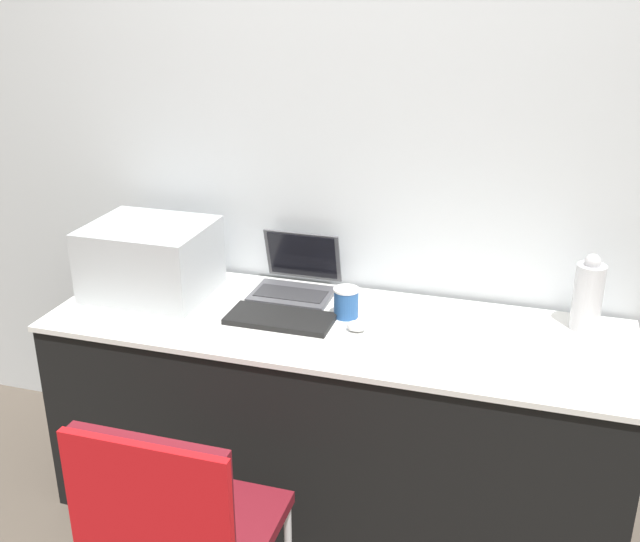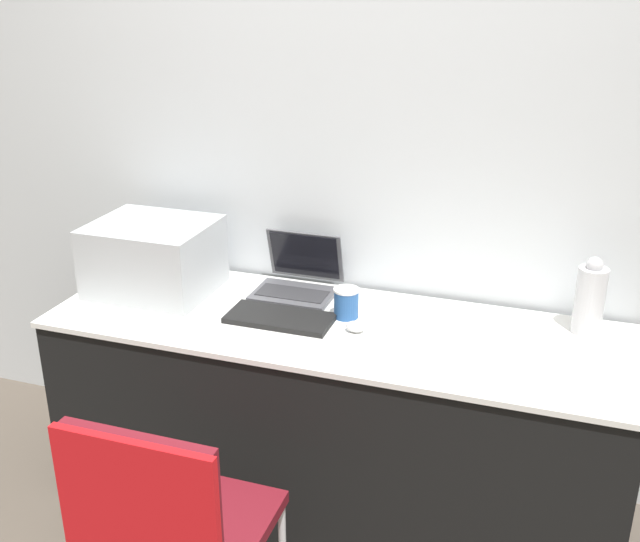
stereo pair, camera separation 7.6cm
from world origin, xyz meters
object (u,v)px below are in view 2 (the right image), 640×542
at_px(external_keyboard, 280,318).
at_px(printer, 153,255).
at_px(metal_pitcher, 590,298).
at_px(coffee_cup, 346,303).
at_px(mouse, 355,327).
at_px(chair, 166,527).
at_px(laptop_left, 298,280).

bearing_deg(external_keyboard, printer, 169.92).
bearing_deg(metal_pitcher, coffee_cup, -169.80).
distance_m(coffee_cup, mouse, 0.13).
height_order(coffee_cup, chair, chair).
bearing_deg(mouse, chair, -107.62).
relative_size(printer, chair, 0.50).
distance_m(coffee_cup, chair, 1.02).
bearing_deg(printer, metal_pitcher, 5.53).
bearing_deg(chair, external_keyboard, 90.40).
distance_m(external_keyboard, metal_pitcher, 1.07).
bearing_deg(chair, printer, 120.56).
relative_size(external_keyboard, coffee_cup, 3.44).
relative_size(external_keyboard, chair, 0.42).
relative_size(laptop_left, metal_pitcher, 1.09).
height_order(coffee_cup, mouse, coffee_cup).
relative_size(coffee_cup, metal_pitcher, 0.40).
bearing_deg(printer, mouse, -6.65).
distance_m(printer, chair, 1.17).
bearing_deg(mouse, coffee_cup, 121.79).
xyz_separation_m(printer, external_keyboard, (0.56, -0.10, -0.14)).
distance_m(laptop_left, metal_pitcher, 1.06).
xyz_separation_m(printer, coffee_cup, (0.77, 0.01, -0.09)).
bearing_deg(metal_pitcher, printer, -174.47).
height_order(external_keyboard, chair, chair).
bearing_deg(coffee_cup, mouse, -58.21).
distance_m(printer, metal_pitcher, 1.60).
height_order(printer, chair, printer).
relative_size(mouse, chair, 0.08).
xyz_separation_m(coffee_cup, mouse, (0.06, -0.10, -0.04)).
height_order(laptop_left, mouse, laptop_left).
distance_m(external_keyboard, chair, 0.89).
xyz_separation_m(external_keyboard, mouse, (0.28, 0.00, 0.01)).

